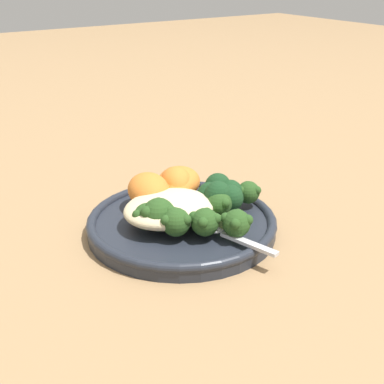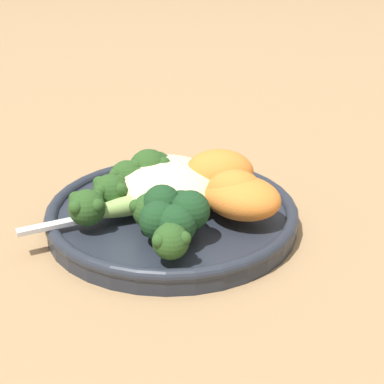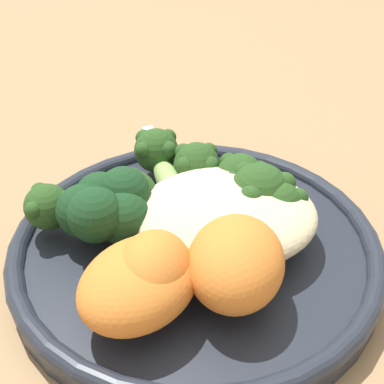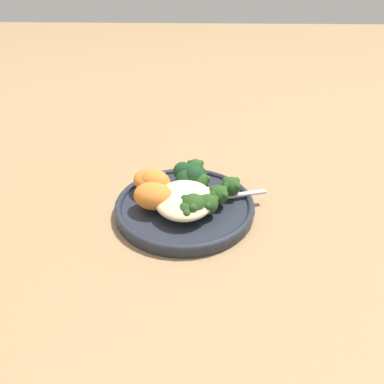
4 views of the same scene
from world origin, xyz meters
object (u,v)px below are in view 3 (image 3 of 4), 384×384
at_px(sweet_potato_chunk_2, 237,262).
at_px(broccoli_stalk_4, 167,172).
at_px(broccoli_stalk_0, 269,210).
at_px(broccoli_stalk_2, 232,192).
at_px(kale_tuft, 105,207).
at_px(broccoli_stalk_6, 90,217).
at_px(plate, 195,248).
at_px(broccoli_stalk_1, 254,198).
at_px(broccoli_stalk_5, 145,204).
at_px(broccoli_stalk_3, 197,177).
at_px(quinoa_mound, 219,214).
at_px(sweet_potato_chunk_1, 139,283).
at_px(sweet_potato_chunk_0, 153,272).
at_px(spoon, 175,177).

bearing_deg(sweet_potato_chunk_2, broccoli_stalk_4, -70.37).
xyz_separation_m(broccoli_stalk_0, broccoli_stalk_2, (0.02, -0.02, -0.00)).
distance_m(broccoli_stalk_0, kale_tuft, 0.10).
bearing_deg(broccoli_stalk_2, kale_tuft, 132.03).
height_order(broccoli_stalk_2, broccoli_stalk_6, broccoli_stalk_2).
xyz_separation_m(plate, broccoli_stalk_1, (-0.04, -0.01, 0.03)).
relative_size(plate, broccoli_stalk_5, 3.14).
height_order(broccoli_stalk_4, sweet_potato_chunk_2, sweet_potato_chunk_2).
bearing_deg(broccoli_stalk_4, broccoli_stalk_3, -130.33).
relative_size(quinoa_mound, broccoli_stalk_5, 1.51).
bearing_deg(sweet_potato_chunk_2, broccoli_stalk_3, -80.47).
xyz_separation_m(quinoa_mound, kale_tuft, (0.07, -0.01, 0.00)).
distance_m(plate, sweet_potato_chunk_1, 0.07).
distance_m(broccoli_stalk_5, kale_tuft, 0.03).
distance_m(sweet_potato_chunk_1, sweet_potato_chunk_2, 0.05).
bearing_deg(plate, broccoli_stalk_1, -161.52).
height_order(broccoli_stalk_1, sweet_potato_chunk_2, sweet_potato_chunk_2).
bearing_deg(sweet_potato_chunk_2, broccoli_stalk_5, -52.44).
bearing_deg(broccoli_stalk_6, broccoli_stalk_0, -163.16).
height_order(plate, broccoli_stalk_1, broccoli_stalk_1).
relative_size(broccoli_stalk_1, sweet_potato_chunk_2, 1.16).
bearing_deg(broccoli_stalk_2, broccoli_stalk_6, 130.83).
xyz_separation_m(quinoa_mound, broccoli_stalk_1, (-0.02, -0.01, 0.00)).
relative_size(plate, broccoli_stalk_2, 2.46).
bearing_deg(kale_tuft, sweet_potato_chunk_2, 143.17).
xyz_separation_m(broccoli_stalk_2, sweet_potato_chunk_0, (0.05, 0.08, 0.01)).
distance_m(broccoli_stalk_4, spoon, 0.01).
distance_m(broccoli_stalk_6, sweet_potato_chunk_0, 0.07).
bearing_deg(kale_tuft, broccoli_stalk_0, 178.59).
distance_m(plate, sweet_potato_chunk_2, 0.06).
distance_m(broccoli_stalk_0, broccoli_stalk_3, 0.06).
relative_size(broccoli_stalk_4, sweet_potato_chunk_2, 1.85).
height_order(broccoli_stalk_1, kale_tuft, kale_tuft).
bearing_deg(sweet_potato_chunk_1, broccoli_stalk_5, -91.36).
relative_size(broccoli_stalk_2, sweet_potato_chunk_0, 1.85).
relative_size(broccoli_stalk_0, sweet_potato_chunk_0, 1.48).
height_order(broccoli_stalk_1, broccoli_stalk_2, broccoli_stalk_1).
distance_m(broccoli_stalk_0, broccoli_stalk_1, 0.01).
relative_size(plate, sweet_potato_chunk_1, 3.32).
bearing_deg(broccoli_stalk_1, spoon, 96.66).
bearing_deg(broccoli_stalk_0, broccoli_stalk_2, 110.23).
height_order(quinoa_mound, broccoli_stalk_1, broccoli_stalk_1).
xyz_separation_m(sweet_potato_chunk_1, sweet_potato_chunk_2, (-0.05, -0.01, 0.00)).
distance_m(broccoli_stalk_2, sweet_potato_chunk_0, 0.09).
bearing_deg(broccoli_stalk_5, spoon, -71.00).
xyz_separation_m(plate, spoon, (0.01, -0.06, 0.01)).
relative_size(broccoli_stalk_3, spoon, 0.93).
bearing_deg(spoon, broccoli_stalk_0, -149.60).
bearing_deg(quinoa_mound, sweet_potato_chunk_2, 95.70).
bearing_deg(plate, sweet_potato_chunk_2, 111.65).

